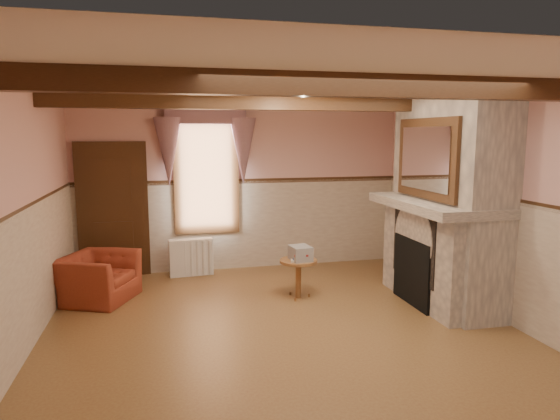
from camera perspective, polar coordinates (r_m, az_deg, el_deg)
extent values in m
cube|color=brown|center=(5.95, 0.42, -13.93)|extent=(5.50, 6.00, 0.01)
cube|color=silver|center=(5.52, 0.45, 14.01)|extent=(5.50, 6.00, 0.01)
cube|color=#D59B94|center=(8.49, -4.36, 2.64)|extent=(5.50, 0.02, 2.80)
cube|color=#D59B94|center=(2.82, 15.22, -9.95)|extent=(5.50, 0.02, 2.80)
cube|color=#D59B94|center=(5.60, -28.06, -1.46)|extent=(0.02, 6.00, 2.80)
cube|color=#D59B94|center=(6.76, 23.73, 0.39)|extent=(0.02, 6.00, 2.80)
cube|color=black|center=(7.04, 15.37, -6.78)|extent=(0.20, 0.95, 0.90)
imported|color=maroon|center=(7.40, -20.11, -7.28)|extent=(1.19, 1.25, 0.64)
cylinder|color=brown|center=(7.08, 2.11, -7.85)|extent=(0.67, 0.67, 0.55)
cube|color=#B7AD8C|center=(6.95, 2.36, -4.95)|extent=(0.30, 0.35, 0.20)
cube|color=silver|center=(8.29, -10.12, -5.34)|extent=(0.71, 0.23, 0.60)
imported|color=brown|center=(6.79, 18.34, 1.25)|extent=(0.34, 0.34, 0.08)
cube|color=black|center=(7.63, 14.52, 2.63)|extent=(0.14, 0.24, 0.20)
cylinder|color=#D1803B|center=(7.39, 15.50, 2.71)|extent=(0.11, 0.11, 0.28)
cylinder|color=red|center=(6.56, 19.60, 1.28)|extent=(0.06, 0.06, 0.16)
cylinder|color=gold|center=(6.64, 19.16, 1.21)|extent=(0.06, 0.06, 0.12)
cube|color=gray|center=(7.06, 18.71, 1.00)|extent=(0.85, 2.00, 2.80)
cube|color=gray|center=(6.98, 17.44, 0.64)|extent=(1.05, 2.05, 0.12)
cube|color=silver|center=(6.83, 16.33, 5.66)|extent=(0.06, 1.44, 1.04)
cube|color=black|center=(8.41, -18.54, -0.25)|extent=(1.10, 0.10, 2.10)
cube|color=white|center=(8.36, -8.42, 4.20)|extent=(1.06, 0.08, 2.02)
cube|color=gray|center=(8.25, -8.46, 8.32)|extent=(1.30, 0.14, 1.40)
cube|color=black|center=(4.36, 4.30, 14.10)|extent=(5.50, 0.18, 0.20)
cube|color=black|center=(6.68, -2.04, 12.21)|extent=(5.50, 0.18, 0.20)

